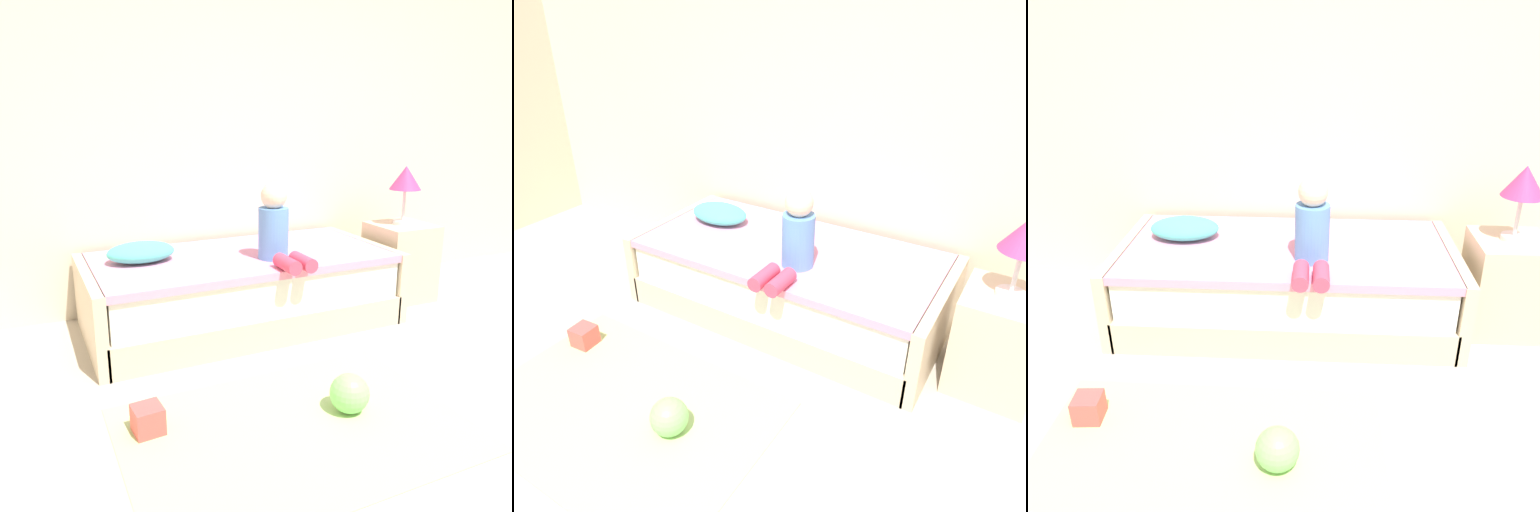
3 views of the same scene
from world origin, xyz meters
TOP-DOWN VIEW (x-y plane):
  - wall_rear at (0.00, 2.60)m, footprint 7.20×0.10m
  - bed at (-0.65, 2.00)m, footprint 2.11×1.00m
  - nightstand at (0.70, 1.95)m, footprint 0.44×0.44m
  - table_lamp at (0.70, 1.95)m, footprint 0.24×0.24m
  - child_figure at (-0.49, 1.77)m, footprint 0.20×0.51m
  - pillow at (-1.31, 2.10)m, footprint 0.44×0.30m
  - toy_ball at (-0.61, 0.72)m, footprint 0.20×0.20m
  - area_rug at (-0.93, 0.70)m, footprint 1.60×1.10m
  - toy_block at (-1.56, 0.97)m, footprint 0.14×0.14m

SIDE VIEW (x-z plane):
  - area_rug at x=-0.93m, z-range 0.00..0.01m
  - toy_block at x=-1.56m, z-range 0.00..0.13m
  - toy_ball at x=-0.61m, z-range 0.00..0.20m
  - bed at x=-0.65m, z-range 0.00..0.50m
  - nightstand at x=0.70m, z-range 0.00..0.60m
  - pillow at x=-1.31m, z-range 0.50..0.63m
  - child_figure at x=-0.49m, z-range 0.45..0.96m
  - table_lamp at x=0.70m, z-range 0.71..1.16m
  - wall_rear at x=0.00m, z-range 0.00..2.90m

